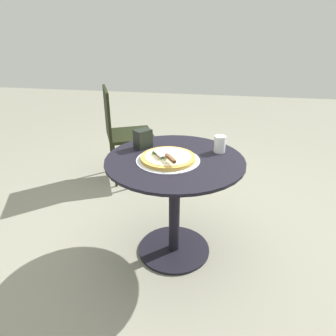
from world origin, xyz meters
name	(u,v)px	position (x,y,z in m)	size (l,w,h in m)	color
ground_plane	(174,250)	(0.00, 0.00, 0.00)	(10.00, 10.00, 0.00)	gray
patio_table	(175,189)	(0.00, 0.00, 0.48)	(0.84, 0.84, 0.69)	black
pizza_on_tray	(168,158)	(-0.03, 0.04, 0.70)	(0.38, 0.38, 0.05)	silver
pizza_server	(167,156)	(-0.08, 0.03, 0.74)	(0.20, 0.16, 0.02)	silver
drinking_cup	(220,144)	(0.15, -0.26, 0.74)	(0.07, 0.07, 0.10)	white
napkin_dispenser	(143,139)	(0.14, 0.23, 0.75)	(0.10, 0.08, 0.12)	black
patio_chair_corner	(121,128)	(1.01, 0.66, 0.52)	(0.56, 0.56, 0.89)	black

